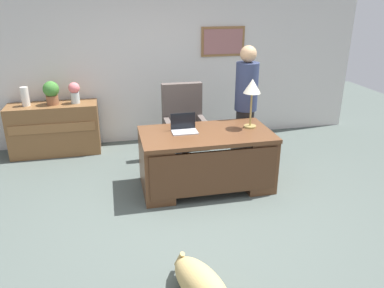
{
  "coord_description": "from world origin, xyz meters",
  "views": [
    {
      "loc": [
        -0.82,
        -3.75,
        2.4
      ],
      "look_at": [
        0.07,
        0.3,
        0.75
      ],
      "focal_mm": 35.65,
      "sensor_mm": 36.0,
      "label": 1
    }
  ],
  "objects_px": {
    "armchair": "(184,129)",
    "desk_lamp": "(252,89)",
    "desk": "(206,159)",
    "vase_with_flowers": "(74,92)",
    "credenza": "(55,129)",
    "vase_empty": "(25,97)",
    "potted_plant": "(51,92)",
    "dog_lying": "(204,287)",
    "person_standing": "(246,105)",
    "laptop": "(184,127)"
  },
  "relations": [
    {
      "from": "desk",
      "to": "credenza",
      "type": "distance_m",
      "value": 2.63
    },
    {
      "from": "desk",
      "to": "vase_empty",
      "type": "relative_size",
      "value": 5.76
    },
    {
      "from": "vase_with_flowers",
      "to": "vase_empty",
      "type": "bearing_deg",
      "value": 180.0
    },
    {
      "from": "person_standing",
      "to": "laptop",
      "type": "relative_size",
      "value": 5.43
    },
    {
      "from": "armchair",
      "to": "vase_with_flowers",
      "type": "xyz_separation_m",
      "value": [
        -1.58,
        0.72,
        0.47
      ]
    },
    {
      "from": "desk",
      "to": "person_standing",
      "type": "height_order",
      "value": "person_standing"
    },
    {
      "from": "laptop",
      "to": "vase_empty",
      "type": "height_order",
      "value": "vase_empty"
    },
    {
      "from": "laptop",
      "to": "desk_lamp",
      "type": "height_order",
      "value": "desk_lamp"
    },
    {
      "from": "person_standing",
      "to": "desk_lamp",
      "type": "distance_m",
      "value": 0.66
    },
    {
      "from": "credenza",
      "to": "vase_empty",
      "type": "xyz_separation_m",
      "value": [
        -0.36,
        0.0,
        0.54
      ]
    },
    {
      "from": "vase_with_flowers",
      "to": "vase_empty",
      "type": "relative_size",
      "value": 1.13
    },
    {
      "from": "desk_lamp",
      "to": "vase_with_flowers",
      "type": "bearing_deg",
      "value": 146.04
    },
    {
      "from": "desk_lamp",
      "to": "potted_plant",
      "type": "distance_m",
      "value": 3.06
    },
    {
      "from": "armchair",
      "to": "desk_lamp",
      "type": "xyz_separation_m",
      "value": [
        0.72,
        -0.82,
        0.75
      ]
    },
    {
      "from": "person_standing",
      "to": "potted_plant",
      "type": "bearing_deg",
      "value": 159.93
    },
    {
      "from": "desk",
      "to": "credenza",
      "type": "height_order",
      "value": "credenza"
    },
    {
      "from": "credenza",
      "to": "laptop",
      "type": "distance_m",
      "value": 2.37
    },
    {
      "from": "armchair",
      "to": "desk",
      "type": "bearing_deg",
      "value": -83.3
    },
    {
      "from": "armchair",
      "to": "dog_lying",
      "type": "bearing_deg",
      "value": -98.1
    },
    {
      "from": "desk",
      "to": "potted_plant",
      "type": "relative_size",
      "value": 4.63
    },
    {
      "from": "dog_lying",
      "to": "vase_empty",
      "type": "distance_m",
      "value": 4.15
    },
    {
      "from": "desk_lamp",
      "to": "potted_plant",
      "type": "relative_size",
      "value": 1.78
    },
    {
      "from": "potted_plant",
      "to": "desk_lamp",
      "type": "bearing_deg",
      "value": -30.42
    },
    {
      "from": "credenza",
      "to": "desk",
      "type": "bearing_deg",
      "value": -38.82
    },
    {
      "from": "desk",
      "to": "dog_lying",
      "type": "distance_m",
      "value": 2.05
    },
    {
      "from": "desk",
      "to": "vase_with_flowers",
      "type": "relative_size",
      "value": 5.11
    },
    {
      "from": "person_standing",
      "to": "vase_empty",
      "type": "distance_m",
      "value": 3.3
    },
    {
      "from": "dog_lying",
      "to": "potted_plant",
      "type": "height_order",
      "value": "potted_plant"
    },
    {
      "from": "armchair",
      "to": "vase_with_flowers",
      "type": "relative_size",
      "value": 3.57
    },
    {
      "from": "armchair",
      "to": "potted_plant",
      "type": "bearing_deg",
      "value": 159.33
    },
    {
      "from": "potted_plant",
      "to": "vase_with_flowers",
      "type": "bearing_deg",
      "value": 0.0
    },
    {
      "from": "potted_plant",
      "to": "vase_empty",
      "type": "bearing_deg",
      "value": 180.0
    },
    {
      "from": "vase_empty",
      "to": "potted_plant",
      "type": "height_order",
      "value": "potted_plant"
    },
    {
      "from": "vase_with_flowers",
      "to": "vase_empty",
      "type": "xyz_separation_m",
      "value": [
        -0.72,
        0.0,
        -0.04
      ]
    },
    {
      "from": "credenza",
      "to": "potted_plant",
      "type": "bearing_deg",
      "value": 3.2
    },
    {
      "from": "armchair",
      "to": "vase_empty",
      "type": "xyz_separation_m",
      "value": [
        -2.3,
        0.72,
        0.44
      ]
    },
    {
      "from": "person_standing",
      "to": "potted_plant",
      "type": "distance_m",
      "value": 2.94
    },
    {
      "from": "desk",
      "to": "vase_empty",
      "type": "distance_m",
      "value": 2.97
    },
    {
      "from": "desk_lamp",
      "to": "vase_with_flowers",
      "type": "distance_m",
      "value": 2.78
    },
    {
      "from": "armchair",
      "to": "laptop",
      "type": "distance_m",
      "value": 0.86
    },
    {
      "from": "credenza",
      "to": "person_standing",
      "type": "relative_size",
      "value": 0.78
    },
    {
      "from": "credenza",
      "to": "vase_empty",
      "type": "bearing_deg",
      "value": 179.79
    },
    {
      "from": "credenza",
      "to": "person_standing",
      "type": "xyz_separation_m",
      "value": [
        2.78,
        -1.01,
        0.5
      ]
    },
    {
      "from": "armchair",
      "to": "vase_with_flowers",
      "type": "height_order",
      "value": "armchair"
    },
    {
      "from": "dog_lying",
      "to": "vase_empty",
      "type": "xyz_separation_m",
      "value": [
        -1.89,
        3.62,
        0.79
      ]
    },
    {
      "from": "armchair",
      "to": "desk_lamp",
      "type": "distance_m",
      "value": 1.33
    },
    {
      "from": "credenza",
      "to": "desk_lamp",
      "type": "distance_m",
      "value": 3.19
    },
    {
      "from": "desk",
      "to": "credenza",
      "type": "xyz_separation_m",
      "value": [
        -2.05,
        1.65,
        -0.01
      ]
    },
    {
      "from": "desk_lamp",
      "to": "potted_plant",
      "type": "height_order",
      "value": "desk_lamp"
    },
    {
      "from": "laptop",
      "to": "desk_lamp",
      "type": "relative_size",
      "value": 0.5
    }
  ]
}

